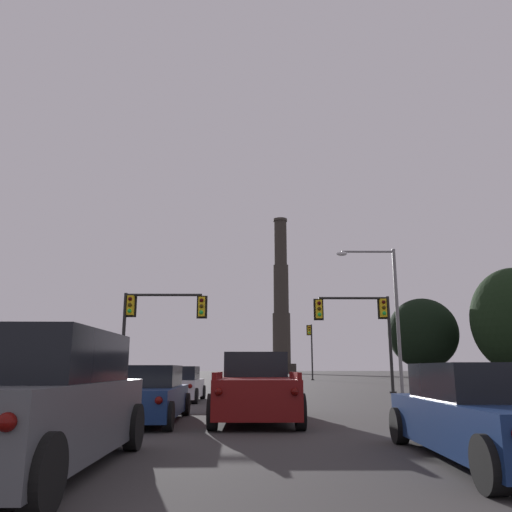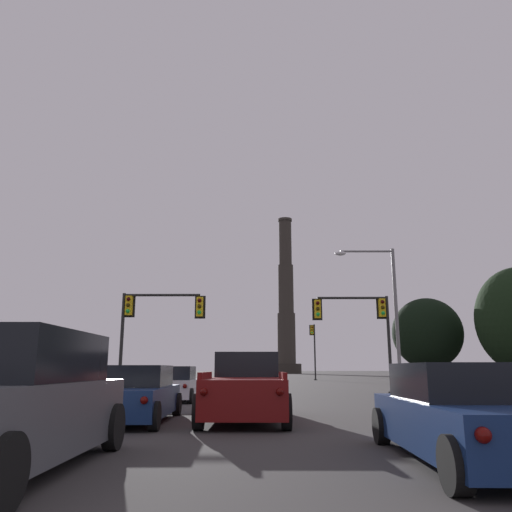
# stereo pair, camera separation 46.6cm
# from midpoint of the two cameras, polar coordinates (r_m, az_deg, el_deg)

# --- Properties ---
(hatchback_left_lane_front) EXTENTS (1.92, 4.11, 1.44)m
(hatchback_left_lane_front) POSITION_cam_midpoint_polar(r_m,az_deg,el_deg) (21.98, -8.60, -14.37)
(hatchback_left_lane_front) COLOR silver
(hatchback_left_lane_front) RESTS_ON ground_plane
(sedan_right_lane_third) EXTENTS (2.10, 4.75, 1.43)m
(sedan_right_lane_third) POSITION_cam_midpoint_polar(r_m,az_deg,el_deg) (8.43, 24.44, -16.25)
(sedan_right_lane_third) COLOR navy
(sedan_right_lane_third) RESTS_ON ground_plane
(suv_left_lane_third) EXTENTS (2.16, 4.93, 1.86)m
(suv_left_lane_third) POSITION_cam_midpoint_polar(r_m,az_deg,el_deg) (7.65, -24.93, -14.94)
(suv_left_lane_third) COLOR #4C4F54
(suv_left_lane_third) RESTS_ON ground_plane
(pickup_truck_center_lane_second) EXTENTS (2.20, 5.51, 1.82)m
(pickup_truck_center_lane_second) POSITION_cam_midpoint_polar(r_m,az_deg,el_deg) (14.15, -0.19, -14.93)
(pickup_truck_center_lane_second) COLOR maroon
(pickup_truck_center_lane_second) RESTS_ON ground_plane
(sedan_left_lane_second) EXTENTS (2.11, 4.75, 1.43)m
(sedan_left_lane_second) POSITION_cam_midpoint_polar(r_m,az_deg,el_deg) (13.76, -12.79, -15.25)
(sedan_left_lane_second) COLOR navy
(sedan_left_lane_second) RESTS_ON ground_plane
(traffic_light_overhead_left) EXTENTS (4.63, 0.50, 5.36)m
(traffic_light_overhead_left) POSITION_cam_midpoint_polar(r_m,az_deg,el_deg) (27.69, -11.46, -6.83)
(traffic_light_overhead_left) COLOR black
(traffic_light_overhead_left) RESTS_ON ground_plane
(traffic_light_overhead_right) EXTENTS (4.49, 0.50, 5.43)m
(traffic_light_overhead_right) POSITION_cam_midpoint_polar(r_m,az_deg,el_deg) (29.42, 12.51, -7.03)
(traffic_light_overhead_right) COLOR black
(traffic_light_overhead_right) RESTS_ON ground_plane
(traffic_light_far_right) EXTENTS (0.78, 0.50, 6.57)m
(traffic_light_far_right) POSITION_cam_midpoint_polar(r_m,az_deg,el_deg) (61.23, 6.82, -9.90)
(traffic_light_far_right) COLOR black
(traffic_light_far_right) RESTS_ON ground_plane
(street_lamp) EXTENTS (3.49, 0.36, 8.23)m
(street_lamp) POSITION_cam_midpoint_polar(r_m,az_deg,el_deg) (29.80, 15.04, -5.05)
(street_lamp) COLOR slate
(street_lamp) RESTS_ON ground_plane
(smokestack) EXTENTS (7.97, 7.97, 44.09)m
(smokestack) POSITION_cam_midpoint_polar(r_m,az_deg,el_deg) (141.11, 3.56, -6.21)
(smokestack) COLOR #2B2722
(smokestack) RESTS_ON ground_plane
(treeline_left_mid) EXTENTS (10.84, 9.75, 12.23)m
(treeline_left_mid) POSITION_cam_midpoint_polar(r_m,az_deg,el_deg) (83.38, 19.15, -8.33)
(treeline_left_mid) COLOR black
(treeline_left_mid) RESTS_ON ground_plane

